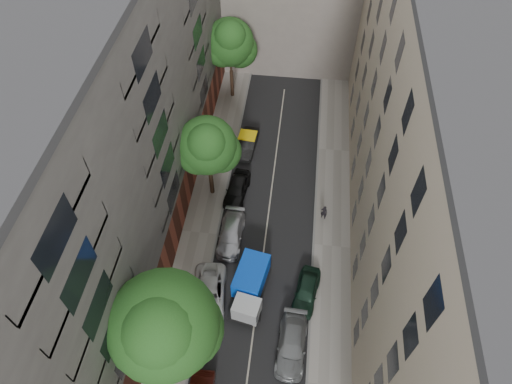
# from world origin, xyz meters

# --- Properties ---
(ground) EXTENTS (120.00, 120.00, 0.00)m
(ground) POSITION_xyz_m (0.00, 0.00, 0.00)
(ground) COLOR #4C4C49
(ground) RESTS_ON ground
(road_surface) EXTENTS (8.00, 44.00, 0.02)m
(road_surface) POSITION_xyz_m (0.00, 0.00, 0.01)
(road_surface) COLOR black
(road_surface) RESTS_ON ground
(sidewalk_left) EXTENTS (3.00, 44.00, 0.15)m
(sidewalk_left) POSITION_xyz_m (-5.50, 0.00, 0.07)
(sidewalk_left) COLOR gray
(sidewalk_left) RESTS_ON ground
(sidewalk_right) EXTENTS (3.00, 44.00, 0.15)m
(sidewalk_right) POSITION_xyz_m (5.50, 0.00, 0.07)
(sidewalk_right) COLOR gray
(sidewalk_right) RESTS_ON ground
(building_left) EXTENTS (8.00, 44.00, 20.00)m
(building_left) POSITION_xyz_m (-11.00, 0.00, 10.00)
(building_left) COLOR #4D4A48
(building_left) RESTS_ON ground
(building_right) EXTENTS (8.00, 44.00, 20.00)m
(building_right) POSITION_xyz_m (11.00, 0.00, 10.00)
(building_right) COLOR tan
(building_right) RESTS_ON ground
(tarp_truck) EXTENTS (2.85, 5.37, 2.34)m
(tarp_truck) POSITION_xyz_m (-0.60, -4.97, 1.29)
(tarp_truck) COLOR black
(tarp_truck) RESTS_ON ground
(car_left_2) EXTENTS (2.99, 5.49, 1.46)m
(car_left_2) POSITION_xyz_m (-3.60, -5.80, 0.73)
(car_left_2) COLOR silver
(car_left_2) RESTS_ON ground
(car_left_3) EXTENTS (1.99, 4.78, 1.38)m
(car_left_3) POSITION_xyz_m (-2.80, -0.20, 0.69)
(car_left_3) COLOR silver
(car_left_3) RESTS_ON ground
(car_left_4) EXTENTS (2.22, 4.48, 1.47)m
(car_left_4) POSITION_xyz_m (-3.01, 4.59, 0.73)
(car_left_4) COLOR black
(car_left_4) RESTS_ON ground
(car_left_5) EXTENTS (1.81, 4.34, 1.40)m
(car_left_5) POSITION_xyz_m (-2.80, 10.31, 0.70)
(car_left_5) COLOR black
(car_left_5) RESTS_ON ground
(car_right_1) EXTENTS (2.18, 4.94, 1.41)m
(car_right_1) POSITION_xyz_m (2.80, -8.80, 0.70)
(car_right_1) COLOR gray
(car_right_1) RESTS_ON ground
(car_right_2) EXTENTS (2.32, 4.37, 1.41)m
(car_right_2) POSITION_xyz_m (3.60, -4.60, 0.71)
(car_right_2) COLOR black
(car_right_2) RESTS_ON ground
(tree_near) EXTENTS (6.46, 6.35, 10.80)m
(tree_near) POSITION_xyz_m (-4.50, -11.22, 7.35)
(tree_near) COLOR #382619
(tree_near) RESTS_ON sidewalk_left
(tree_mid) EXTENTS (5.10, 4.81, 8.50)m
(tree_mid) POSITION_xyz_m (-5.13, 4.34, 5.86)
(tree_mid) COLOR #382619
(tree_mid) RESTS_ON sidewalk_left
(tree_far) EXTENTS (5.02, 4.71, 9.18)m
(tree_far) POSITION_xyz_m (-5.41, 17.89, 6.44)
(tree_far) COLOR #382619
(tree_far) RESTS_ON sidewalk_left
(lamp_post) EXTENTS (0.36, 0.36, 5.78)m
(lamp_post) POSITION_xyz_m (-4.20, -7.71, 3.76)
(lamp_post) COLOR #195A2C
(lamp_post) RESTS_ON sidewalk_left
(pedestrian) EXTENTS (0.64, 0.50, 1.53)m
(pedestrian) POSITION_xyz_m (4.70, 2.78, 0.92)
(pedestrian) COLOR black
(pedestrian) RESTS_ON sidewalk_right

